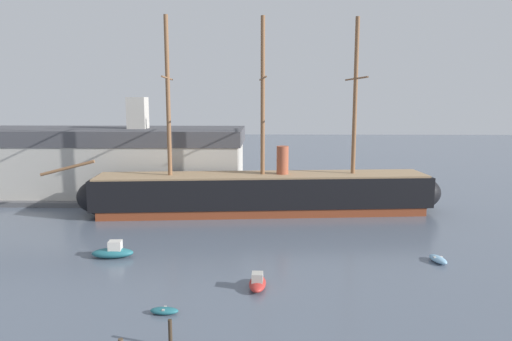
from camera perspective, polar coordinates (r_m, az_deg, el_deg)
name	(u,v)px	position (r m, az deg, el deg)	size (l,w,h in m)	color
tall_ship	(263,193)	(71.89, 0.80, -2.69)	(61.03, 14.47, 29.35)	brown
dinghy_foreground_left	(164,311)	(40.96, -11.09, -16.38)	(2.37, 1.10, 0.55)	#236670
motorboat_near_centre	(258,283)	(44.95, 0.18, -13.46)	(1.71, 3.83, 1.59)	#B22D28
motorboat_mid_left	(113,252)	(55.16, -16.99, -9.43)	(4.71, 2.27, 1.92)	#236670
dinghy_mid_right	(438,259)	(55.16, 21.23, -10.02)	(1.87, 3.02, 0.66)	#7FB2D6
sailboat_distant_centre	(279,191)	(87.34, 2.79, -2.49)	(3.68, 2.96, 4.80)	silver
mooring_piling_right_pair	(170,333)	(35.86, -10.38, -18.88)	(0.28, 0.28, 2.07)	#382B1E
dockside_warehouse_left	(111,163)	(87.85, -17.25, 0.93)	(51.30, 19.02, 17.66)	#565659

